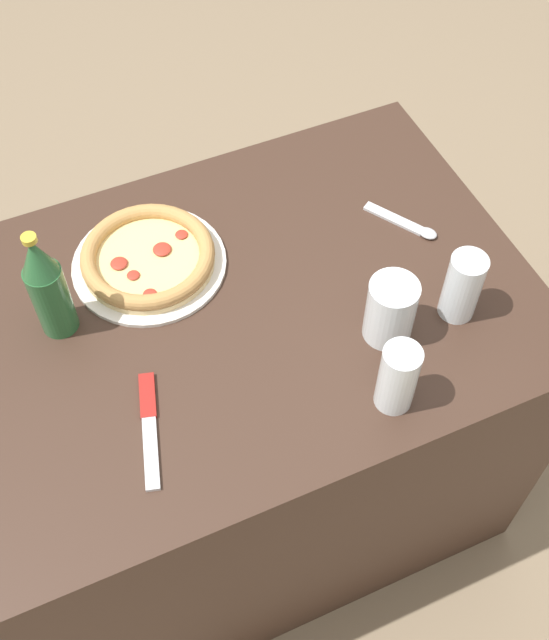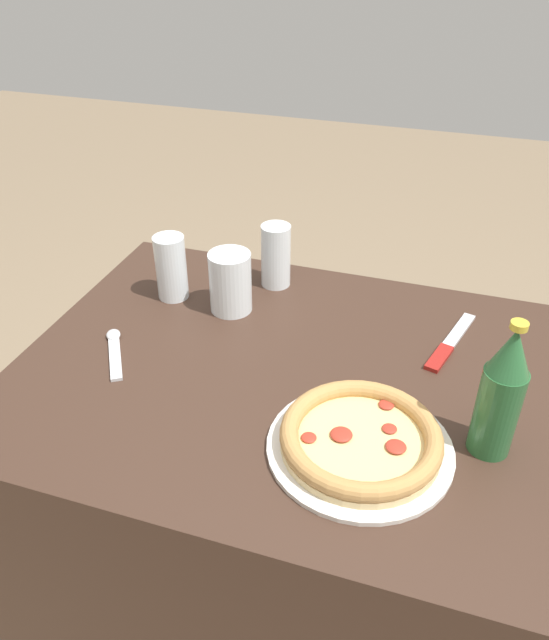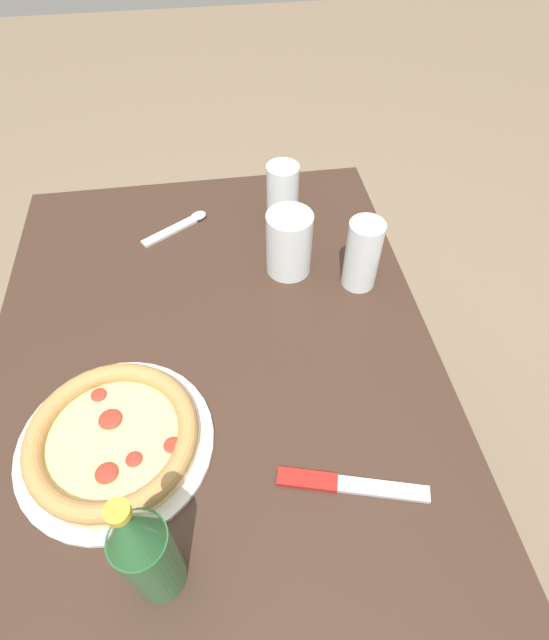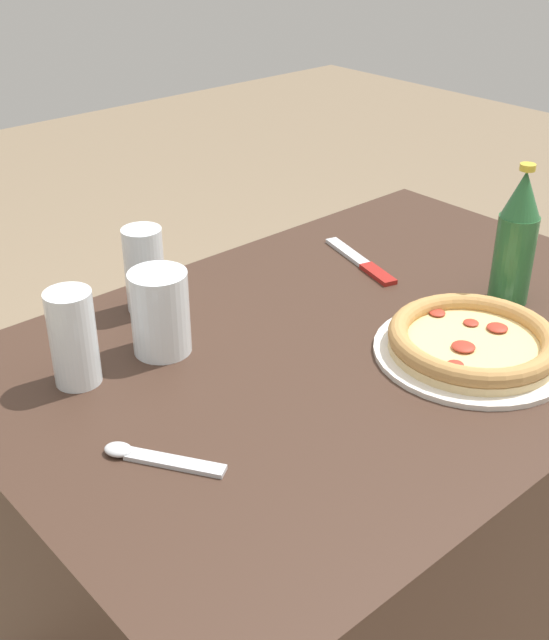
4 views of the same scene
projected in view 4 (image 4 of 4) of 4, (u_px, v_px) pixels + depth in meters
The scene contains 8 objects.
table at pixel (343, 525), 1.38m from camera, with size 1.09×0.73×0.76m.
pizza_margherita at pixel (473, 343), 1.14m from camera, with size 0.28×0.28×0.04m.
glass_water at pixel (160, 316), 1.13m from camera, with size 0.08×0.08×0.12m.
glass_lemonade at pixel (145, 274), 1.24m from camera, with size 0.06×0.06×0.14m.
glass_red_wine at pixel (74, 342), 1.06m from camera, with size 0.06×0.06×0.14m.
beer_bottle at pixel (516, 239), 1.24m from camera, with size 0.06×0.06×0.23m.
knife at pixel (362, 263), 1.41m from camera, with size 0.08×0.20×0.01m.
spoon at pixel (150, 457), 0.94m from camera, with size 0.10×0.14×0.01m.
Camera 4 is at (-0.77, -0.69, 1.36)m, focal length 45.00 mm.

